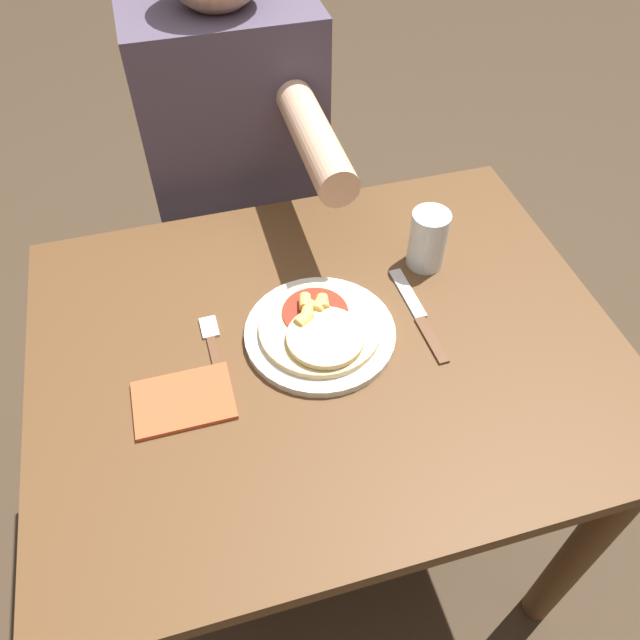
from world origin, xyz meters
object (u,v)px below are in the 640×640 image
object	(u,v)px
knife	(419,315)
drinking_glass	(428,239)
plate	(320,333)
pizza	(320,328)
dining_table	(327,389)
fork	(214,351)
person_diner	(238,160)

from	to	relation	value
knife	drinking_glass	xyz separation A→B (m)	(0.06, 0.12, 0.05)
plate	pizza	bearing A→B (deg)	-100.51
dining_table	knife	xyz separation A→B (m)	(0.17, 0.01, 0.14)
drinking_glass	fork	bearing A→B (deg)	-165.62
knife	person_diner	world-z (taller)	person_diner
dining_table	knife	distance (m)	0.21
fork	drinking_glass	size ratio (longest dim) A/B	1.57
dining_table	knife	world-z (taller)	knife
dining_table	fork	bearing A→B (deg)	170.76
knife	drinking_glass	size ratio (longest dim) A/B	1.98
fork	knife	distance (m)	0.35
plate	fork	bearing A→B (deg)	175.30
dining_table	person_diner	world-z (taller)	person_diner
fork	pizza	bearing A→B (deg)	-5.69
dining_table	knife	bearing A→B (deg)	4.11
drinking_glass	knife	bearing A→B (deg)	-115.68
dining_table	plate	world-z (taller)	plate
pizza	drinking_glass	bearing A→B (deg)	27.52
knife	person_diner	size ratio (longest dim) A/B	0.18
pizza	knife	size ratio (longest dim) A/B	0.90
drinking_glass	plate	bearing A→B (deg)	-153.00
fork	person_diner	size ratio (longest dim) A/B	0.14
pizza	drinking_glass	distance (m)	0.26
plate	fork	size ratio (longest dim) A/B	1.41
plate	knife	size ratio (longest dim) A/B	1.12
person_diner	pizza	bearing A→B (deg)	-86.21
person_diner	drinking_glass	bearing A→B (deg)	-57.62
fork	person_diner	world-z (taller)	person_diner
pizza	person_diner	distance (m)	0.55
pizza	person_diner	world-z (taller)	person_diner
pizza	plate	bearing A→B (deg)	79.49
pizza	fork	size ratio (longest dim) A/B	1.14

